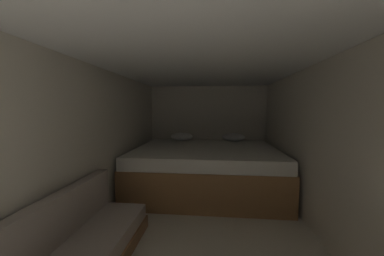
{
  "coord_description": "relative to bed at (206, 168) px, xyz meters",
  "views": [
    {
      "loc": [
        0.13,
        -0.46,
        1.44
      ],
      "look_at": [
        -0.17,
        2.52,
        1.18
      ],
      "focal_mm": 20.04,
      "sensor_mm": 36.0,
      "label": 1
    }
  ],
  "objects": [
    {
      "name": "bed",
      "position": [
        0.0,
        0.0,
        0.0
      ],
      "size": [
        2.47,
        2.02,
        0.94
      ],
      "color": "olive",
      "rests_on": "ground"
    },
    {
      "name": "wall_left",
      "position": [
        -1.32,
        -1.55,
        0.6
      ],
      "size": [
        0.05,
        5.19,
        1.97
      ],
      "primitive_type": "cube",
      "color": "beige",
      "rests_on": "ground"
    },
    {
      "name": "wall_right",
      "position": [
        1.32,
        -1.55,
        0.6
      ],
      "size": [
        0.05,
        5.19,
        1.97
      ],
      "primitive_type": "cube",
      "color": "beige",
      "rests_on": "ground"
    },
    {
      "name": "ground_plane",
      "position": [
        0.0,
        -1.55,
        -0.39
      ],
      "size": [
        7.19,
        7.19,
        0.0
      ],
      "primitive_type": "plane",
      "color": "beige"
    },
    {
      "name": "ceiling_slab",
      "position": [
        0.0,
        -1.55,
        1.6
      ],
      "size": [
        2.69,
        5.19,
        0.05
      ],
      "primitive_type": "cube",
      "color": "white",
      "rests_on": "wall_left"
    },
    {
      "name": "wall_back",
      "position": [
        0.0,
        1.08,
        0.6
      ],
      "size": [
        2.69,
        0.05,
        1.97
      ],
      "primitive_type": "cube",
      "color": "beige",
      "rests_on": "ground"
    }
  ]
}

